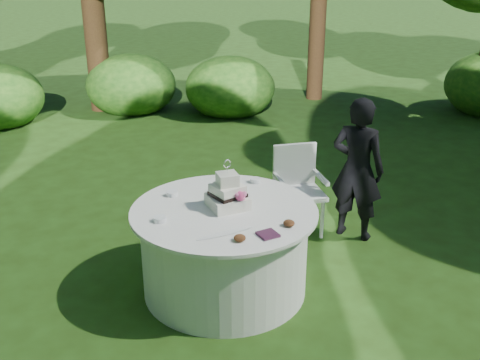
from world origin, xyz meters
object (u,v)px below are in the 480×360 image
object	(u,v)px
napkins	(268,234)
chair	(298,183)
guest	(357,169)
cake	(228,195)
table	(225,249)

from	to	relation	value
napkins	chair	distance (m)	1.71
guest	cake	world-z (taller)	guest
guest	table	world-z (taller)	guest
guest	cake	size ratio (longest dim) A/B	3.48
guest	chair	size ratio (longest dim) A/B	1.62
guest	chair	distance (m)	0.63
napkins	cake	world-z (taller)	cake
napkins	cake	bearing A→B (deg)	93.21
napkins	guest	distance (m)	1.77
napkins	cake	size ratio (longest dim) A/B	0.33
guest	table	distance (m)	1.69
table	cake	world-z (taller)	cake
table	cake	xyz separation A→B (m)	(0.05, 0.02, 0.50)
napkins	chair	xyz separation A→B (m)	(1.12, 1.26, -0.26)
chair	cake	bearing A→B (deg)	-149.83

